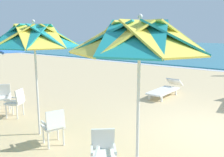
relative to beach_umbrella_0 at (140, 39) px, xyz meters
The scene contains 8 objects.
ground_plane 3.87m from the beach_umbrella_0, 80.74° to the left, with size 80.00×80.00×0.00m, color beige.
beach_umbrella_0 is the anchor object (origin of this frame).
plastic_chair_1 2.05m from the beach_umbrella_0, 159.59° to the right, with size 0.63×0.63×0.87m.
beach_umbrella_1 3.05m from the beach_umbrella_0, behind, with size 2.17×2.17×2.84m.
plastic_chair_2 2.97m from the beach_umbrella_0, behind, with size 0.59×0.57×0.87m.
plastic_chair_3 5.08m from the beach_umbrella_0, behind, with size 0.61×0.60×0.87m.
plastic_chair_4 5.92m from the beach_umbrella_0, behind, with size 0.63×0.63×0.87m.
sun_lounger_2 6.41m from the beach_umbrella_0, 110.12° to the left, with size 0.68×2.16×0.62m.
Camera 1 is at (1.50, -6.32, 2.58)m, focal length 39.72 mm.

